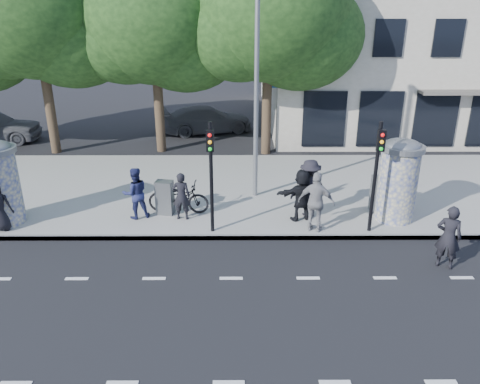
{
  "coord_description": "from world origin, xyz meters",
  "views": [
    {
      "loc": [
        0.18,
        -8.99,
        6.63
      ],
      "look_at": [
        0.24,
        3.5,
        1.57
      ],
      "focal_mm": 35.0,
      "sensor_mm": 36.0,
      "label": 1
    }
  ],
  "objects_px": {
    "ped_c": "(135,193)",
    "man_road": "(448,237)",
    "bicycle": "(178,197)",
    "cabinet_left": "(165,198)",
    "cabinet_right": "(380,194)",
    "car_right": "(207,119)",
    "street_lamp": "(257,64)",
    "traffic_pole_far": "(377,167)",
    "ad_column_right": "(398,178)",
    "ped_f": "(302,195)",
    "ped_d": "(310,188)",
    "ped_b": "(181,196)",
    "traffic_pole_near": "(211,167)",
    "ped_e": "(316,202)"
  },
  "relations": [
    {
      "from": "ped_c",
      "to": "man_road",
      "type": "distance_m",
      "value": 9.29
    },
    {
      "from": "bicycle",
      "to": "cabinet_left",
      "type": "xyz_separation_m",
      "value": [
        -0.43,
        -0.1,
        0.03
      ]
    },
    {
      "from": "cabinet_right",
      "to": "car_right",
      "type": "height_order",
      "value": "car_right"
    },
    {
      "from": "bicycle",
      "to": "street_lamp",
      "type": "bearing_deg",
      "value": -55.14
    },
    {
      "from": "traffic_pole_far",
      "to": "ped_c",
      "type": "xyz_separation_m",
      "value": [
        -7.3,
        1.03,
        -1.23
      ]
    },
    {
      "from": "ad_column_right",
      "to": "ped_f",
      "type": "xyz_separation_m",
      "value": [
        -3.01,
        -0.05,
        -0.54
      ]
    },
    {
      "from": "ped_c",
      "to": "cabinet_right",
      "type": "height_order",
      "value": "ped_c"
    },
    {
      "from": "street_lamp",
      "to": "bicycle",
      "type": "bearing_deg",
      "value": -151.46
    },
    {
      "from": "bicycle",
      "to": "car_right",
      "type": "xyz_separation_m",
      "value": [
        0.27,
        10.96,
        0.03
      ]
    },
    {
      "from": "man_road",
      "to": "cabinet_right",
      "type": "distance_m",
      "value": 3.48
    },
    {
      "from": "ad_column_right",
      "to": "man_road",
      "type": "distance_m",
      "value": 2.85
    },
    {
      "from": "ped_d",
      "to": "ped_b",
      "type": "bearing_deg",
      "value": -6.56
    },
    {
      "from": "cabinet_right",
      "to": "ped_c",
      "type": "bearing_deg",
      "value": -177.83
    },
    {
      "from": "ped_b",
      "to": "ped_d",
      "type": "bearing_deg",
      "value": -172.75
    },
    {
      "from": "ad_column_right",
      "to": "bicycle",
      "type": "height_order",
      "value": "ad_column_right"
    },
    {
      "from": "ped_d",
      "to": "traffic_pole_far",
      "type": "bearing_deg",
      "value": 134.88
    },
    {
      "from": "man_road",
      "to": "bicycle",
      "type": "xyz_separation_m",
      "value": [
        -7.53,
        3.25,
        -0.21
      ]
    },
    {
      "from": "traffic_pole_near",
      "to": "bicycle",
      "type": "height_order",
      "value": "traffic_pole_near"
    },
    {
      "from": "street_lamp",
      "to": "man_road",
      "type": "xyz_separation_m",
      "value": [
        4.94,
        -4.66,
        -3.9
      ]
    },
    {
      "from": "ped_d",
      "to": "ped_e",
      "type": "distance_m",
      "value": 1.14
    },
    {
      "from": "ped_f",
      "to": "traffic_pole_near",
      "type": "bearing_deg",
      "value": 1.26
    },
    {
      "from": "ad_column_right",
      "to": "man_road",
      "type": "xyz_separation_m",
      "value": [
        0.54,
        -2.73,
        -0.65
      ]
    },
    {
      "from": "ped_c",
      "to": "ad_column_right",
      "type": "bearing_deg",
      "value": 156.9
    },
    {
      "from": "ped_e",
      "to": "man_road",
      "type": "distance_m",
      "value": 3.73
    },
    {
      "from": "street_lamp",
      "to": "ped_c",
      "type": "xyz_separation_m",
      "value": [
        -3.9,
        -1.81,
        -3.8
      ]
    },
    {
      "from": "ped_e",
      "to": "ped_f",
      "type": "xyz_separation_m",
      "value": [
        -0.34,
        0.8,
        -0.09
      ]
    },
    {
      "from": "ped_b",
      "to": "ped_d",
      "type": "height_order",
      "value": "ped_d"
    },
    {
      "from": "ad_column_right",
      "to": "bicycle",
      "type": "xyz_separation_m",
      "value": [
        -6.99,
        0.53,
        -0.86
      ]
    },
    {
      "from": "ad_column_right",
      "to": "street_lamp",
      "type": "relative_size",
      "value": 0.33
    },
    {
      "from": "street_lamp",
      "to": "car_right",
      "type": "relative_size",
      "value": 1.63
    },
    {
      "from": "traffic_pole_near",
      "to": "street_lamp",
      "type": "bearing_deg",
      "value": 63.77
    },
    {
      "from": "cabinet_left",
      "to": "ped_f",
      "type": "bearing_deg",
      "value": 4.16
    },
    {
      "from": "bicycle",
      "to": "cabinet_left",
      "type": "height_order",
      "value": "cabinet_left"
    },
    {
      "from": "street_lamp",
      "to": "bicycle",
      "type": "relative_size",
      "value": 3.95
    },
    {
      "from": "ped_e",
      "to": "man_road",
      "type": "relative_size",
      "value": 1.06
    },
    {
      "from": "ped_f",
      "to": "cabinet_right",
      "type": "height_order",
      "value": "ped_f"
    },
    {
      "from": "traffic_pole_near",
      "to": "car_right",
      "type": "height_order",
      "value": "traffic_pole_near"
    },
    {
      "from": "ped_d",
      "to": "traffic_pole_near",
      "type": "bearing_deg",
      "value": 10.87
    },
    {
      "from": "traffic_pole_near",
      "to": "ped_b",
      "type": "height_order",
      "value": "traffic_pole_near"
    },
    {
      "from": "man_road",
      "to": "car_right",
      "type": "distance_m",
      "value": 15.96
    },
    {
      "from": "traffic_pole_far",
      "to": "ped_b",
      "type": "distance_m",
      "value": 6.03
    },
    {
      "from": "ped_e",
      "to": "car_right",
      "type": "bearing_deg",
      "value": -52.22
    },
    {
      "from": "ped_f",
      "to": "car_right",
      "type": "xyz_separation_m",
      "value": [
        -3.71,
        11.54,
        -0.29
      ]
    },
    {
      "from": "ped_c",
      "to": "cabinet_left",
      "type": "xyz_separation_m",
      "value": [
        0.88,
        0.3,
        -0.28
      ]
    },
    {
      "from": "traffic_pole_far",
      "to": "traffic_pole_near",
      "type": "bearing_deg",
      "value": 180.0
    },
    {
      "from": "bicycle",
      "to": "car_right",
      "type": "relative_size",
      "value": 0.41
    },
    {
      "from": "cabinet_right",
      "to": "man_road",
      "type": "bearing_deg",
      "value": -77.54
    },
    {
      "from": "traffic_pole_far",
      "to": "man_road",
      "type": "height_order",
      "value": "traffic_pole_far"
    },
    {
      "from": "ad_column_right",
      "to": "bicycle",
      "type": "distance_m",
      "value": 7.06
    },
    {
      "from": "ad_column_right",
      "to": "bicycle",
      "type": "relative_size",
      "value": 1.31
    }
  ]
}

